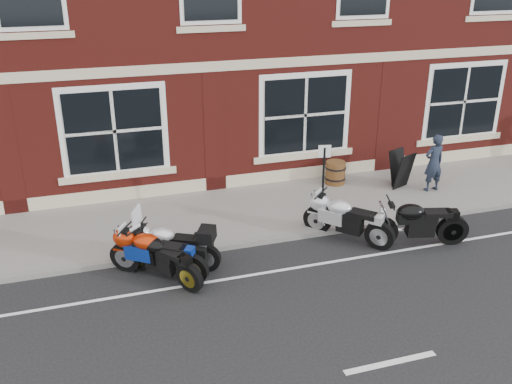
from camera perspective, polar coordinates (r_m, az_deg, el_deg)
The scene contains 12 objects.
ground at distance 11.83m, azimuth 6.04°, elevation -7.75°, with size 80.00×80.00×0.00m, color black.
sidewalk at distance 14.28m, azimuth 1.34°, elevation -1.71°, with size 30.00×3.00×0.12m, color slate.
kerb at distance 12.94m, azimuth 3.59°, elevation -4.49°, with size 30.00×0.16×0.12m, color slate.
moto_touring_silver at distance 11.76m, azimuth -8.62°, elevation -5.09°, with size 1.83×1.07×1.32m.
moto_sport_red at distance 11.47m, azimuth -9.93°, elevation -5.89°, with size 1.81×1.33×0.95m.
moto_sport_black at distance 11.37m, azimuth -9.34°, elevation -6.30°, with size 1.28×1.69×0.90m.
moto_sport_silver at distance 12.84m, azimuth 9.08°, elevation -2.51°, with size 1.52×1.73×0.97m.
moto_naked_black at distance 12.94m, azimuth 15.69°, elevation -2.77°, with size 2.22×0.71×1.02m.
pedestrian_left at distance 15.68m, azimuth 17.36°, elevation 2.81°, with size 0.57×0.37×1.55m, color #1C2332.
a_board_sign at distance 15.81m, azimuth 14.29°, elevation 2.23°, with size 0.59×0.40×0.99m, color black, non-canonical shape.
barrel_planter at distance 15.74m, azimuth 7.93°, elevation 1.94°, with size 0.56×0.56×0.63m.
parking_sign at distance 12.82m, azimuth 6.73°, elevation 1.09°, with size 0.28×0.07×2.00m.
Camera 1 is at (-4.20, -9.28, 6.00)m, focal length 40.00 mm.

